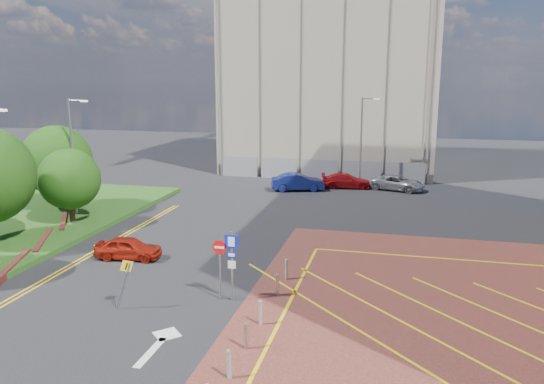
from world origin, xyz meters
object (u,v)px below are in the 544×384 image
at_px(tree_d, 57,160).
at_px(car_red_left, 128,248).
at_px(sign_cluster, 227,259).
at_px(car_blue_back, 298,182).
at_px(car_red_back, 346,181).
at_px(lamp_back, 362,138).
at_px(car_silver_back, 397,183).
at_px(tree_c, 69,179).
at_px(warning_sign, 125,279).
at_px(lamp_left_far, 73,152).

xyz_separation_m(tree_d, car_red_left, (9.78, -7.99, -3.26)).
bearing_deg(sign_cluster, tree_d, 144.42).
distance_m(car_blue_back, car_red_back, 4.56).
relative_size(lamp_back, car_silver_back, 1.72).
xyz_separation_m(tree_c, car_silver_back, (20.85, 16.95, -2.54)).
height_order(sign_cluster, car_blue_back, sign_cluster).
bearing_deg(lamp_back, warning_sign, -104.82).
relative_size(car_red_left, car_red_back, 0.81).
height_order(car_red_left, car_blue_back, car_blue_back).
xyz_separation_m(tree_d, lamp_back, (20.58, 15.00, 0.49)).
height_order(tree_d, car_red_left, tree_d).
bearing_deg(car_red_back, tree_c, 127.51).
bearing_deg(tree_d, tree_c, -45.00).
relative_size(tree_c, car_red_back, 1.10).
relative_size(car_red_left, car_blue_back, 0.78).
height_order(sign_cluster, warning_sign, sign_cluster).
distance_m(tree_d, car_red_left, 13.04).
bearing_deg(lamp_back, lamp_left_far, -139.14).
height_order(tree_c, car_blue_back, tree_c).
relative_size(tree_d, lamp_left_far, 0.76).
height_order(lamp_left_far, lamp_back, lamp_left_far).
distance_m(tree_c, car_silver_back, 26.99).
height_order(lamp_back, car_blue_back, lamp_back).
bearing_deg(car_blue_back, tree_c, 123.09).
height_order(lamp_back, sign_cluster, lamp_back).
xyz_separation_m(tree_c, car_red_back, (16.39, 16.90, -2.55)).
distance_m(lamp_left_far, sign_cluster, 18.58).
distance_m(warning_sign, car_silver_back, 30.02).
bearing_deg(car_red_left, sign_cluster, -126.72).
distance_m(warning_sign, car_red_left, 6.82).
distance_m(lamp_left_far, car_red_back, 23.19).
relative_size(tree_d, car_silver_back, 1.30).
bearing_deg(tree_c, sign_cluster, -33.16).
bearing_deg(car_blue_back, lamp_back, -74.97).
bearing_deg(car_red_left, car_blue_back, -22.69).
xyz_separation_m(tree_d, car_red_back, (19.39, 13.90, -3.23)).
relative_size(warning_sign, car_silver_back, 0.48).
height_order(lamp_left_far, sign_cluster, lamp_left_far).
bearing_deg(car_silver_back, warning_sign, 175.15).
xyz_separation_m(car_red_left, car_silver_back, (14.07, 21.94, 0.04)).
bearing_deg(car_red_back, car_silver_back, -97.72).
height_order(tree_c, lamp_left_far, lamp_left_far).
height_order(sign_cluster, car_silver_back, sign_cluster).
height_order(tree_d, sign_cluster, tree_d).
height_order(lamp_left_far, car_red_left, lamp_left_far).
bearing_deg(car_blue_back, car_red_back, -78.79).
xyz_separation_m(tree_c, car_red_left, (6.78, -4.99, -2.58)).
bearing_deg(car_silver_back, lamp_back, 88.78).
bearing_deg(lamp_left_far, tree_c, -65.29).
bearing_deg(warning_sign, car_silver_back, 68.61).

